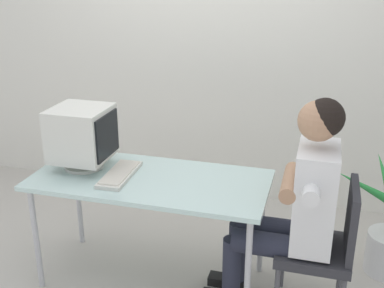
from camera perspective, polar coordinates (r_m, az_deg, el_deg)
The scene contains 7 objects.
ground_plane at distance 3.32m, azimuth -4.63°, elevation -15.56°, with size 12.00×12.00×0.00m, color #B2ADA3.
wall_back at distance 3.98m, azimuth 6.09°, elevation 13.94°, with size 8.00×0.10×3.00m, color silver.
desk at distance 2.97m, azimuth -5.01°, elevation -5.02°, with size 1.46×0.67×0.73m.
crt_monitor at distance 3.09m, azimuth -12.97°, elevation 1.13°, with size 0.36×0.35×0.40m.
keyboard at distance 2.99m, azimuth -8.60°, elevation -3.56°, with size 0.17×0.42×0.03m.
office_chair at distance 2.88m, azimuth 15.61°, elevation -11.27°, with size 0.41×0.41×0.84m.
person_seated at distance 2.76m, azimuth 12.28°, elevation -6.52°, with size 0.73×0.58×1.32m.
Camera 1 is at (0.97, -2.50, 1.96)m, focal length 44.76 mm.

